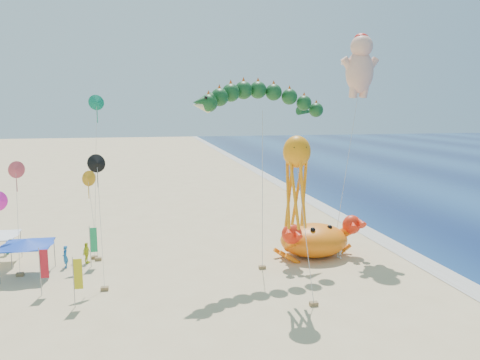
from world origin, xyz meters
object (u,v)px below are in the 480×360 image
Objects in this scene: crab_inflatable at (314,239)px; dragon_kite at (260,104)px; canopy_blue at (27,242)px; octopus_kite at (296,175)px; cherub_kite at (360,64)px.

crab_inflatable is 0.55× the size of dragon_kite.
canopy_blue is (-17.20, 0.38, -9.91)m from dragon_kite.
dragon_kite is 1.31× the size of octopus_kite.
dragon_kite is 11.12m from cherub_kite.
cherub_kite reaches higher than octopus_kite.
crab_inflatable is 11.85m from dragon_kite.
crab_inflatable is 0.73× the size of octopus_kite.
canopy_blue is (-17.69, 7.65, -5.46)m from octopus_kite.
cherub_kite is at bearing 49.76° from octopus_kite.
dragon_kite is at bearing 93.82° from octopus_kite.
octopus_kite is at bearing -130.24° from cherub_kite.
cherub_kite is (9.87, 3.82, 3.41)m from dragon_kite.
cherub_kite is (5.21, 3.65, 14.31)m from crab_inflatable.
octopus_kite reaches higher than canopy_blue.
canopy_blue is at bearing -172.76° from cherub_kite.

